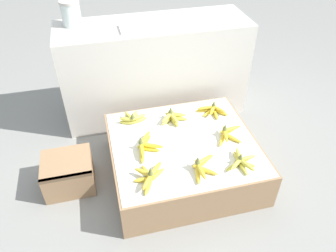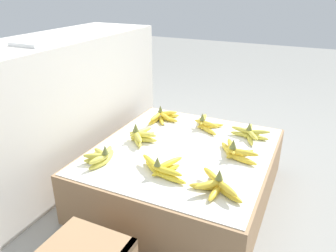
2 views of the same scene
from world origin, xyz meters
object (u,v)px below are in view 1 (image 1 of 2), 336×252
(banana_bunch_middle_midright, at_px, (227,133))
(wooden_crate, at_px, (69,173))
(foam_tray_white, at_px, (136,28))
(glass_jar, at_px, (71,13))
(banana_bunch_front_midright, at_px, (241,162))
(banana_bunch_back_left, at_px, (133,118))
(banana_bunch_front_left, at_px, (149,176))
(banana_bunch_back_midright, at_px, (212,110))
(banana_bunch_front_midleft, at_px, (202,166))
(banana_bunch_middle_left, at_px, (145,146))
(banana_bunch_back_midleft, at_px, (172,117))

(banana_bunch_middle_midright, bearing_deg, wooden_crate, 175.77)
(foam_tray_white, bearing_deg, glass_jar, 157.78)
(banana_bunch_front_midright, distance_m, banana_bunch_middle_midright, 0.27)
(banana_bunch_middle_midright, relative_size, banana_bunch_back_left, 1.02)
(wooden_crate, relative_size, foam_tray_white, 1.38)
(banana_bunch_front_left, bearing_deg, banana_bunch_back_midright, 42.22)
(banana_bunch_back_left, distance_m, glass_jar, 0.89)
(banana_bunch_front_midleft, distance_m, banana_bunch_middle_left, 0.40)
(banana_bunch_front_left, xyz_separation_m, banana_bunch_back_midleft, (0.28, 0.52, 0.00))
(banana_bunch_middle_midright, height_order, banana_bunch_back_left, banana_bunch_back_left)
(banana_bunch_front_midleft, bearing_deg, banana_bunch_middle_left, 138.44)
(wooden_crate, distance_m, glass_jar, 1.15)
(banana_bunch_front_midright, xyz_separation_m, banana_bunch_middle_left, (-0.55, 0.28, 0.00))
(banana_bunch_front_left, xyz_separation_m, banana_bunch_back_left, (-0.00, 0.58, 0.00))
(wooden_crate, height_order, banana_bunch_middle_left, banana_bunch_middle_left)
(banana_bunch_front_left, height_order, banana_bunch_front_midleft, banana_bunch_front_midleft)
(banana_bunch_front_left, height_order, banana_bunch_middle_midright, banana_bunch_front_left)
(banana_bunch_middle_left, distance_m, banana_bunch_middle_midright, 0.57)
(banana_bunch_middle_left, relative_size, banana_bunch_back_left, 1.29)
(wooden_crate, xyz_separation_m, banana_bunch_back_midleft, (0.77, 0.18, 0.20))
(wooden_crate, bearing_deg, banana_bunch_back_left, 26.28)
(banana_bunch_middle_left, xyz_separation_m, foam_tray_white, (0.09, 0.73, 0.50))
(banana_bunch_back_midleft, xyz_separation_m, banana_bunch_back_midright, (0.31, 0.02, -0.01))
(banana_bunch_front_midright, xyz_separation_m, banana_bunch_back_midleft, (-0.30, 0.53, 0.01))
(banana_bunch_front_left, xyz_separation_m, glass_jar, (-0.32, 1.17, 0.58))
(banana_bunch_middle_left, bearing_deg, foam_tray_white, 82.82)
(banana_bunch_back_midleft, relative_size, foam_tray_white, 0.88)
(banana_bunch_front_left, bearing_deg, banana_bunch_back_left, 90.47)
(banana_bunch_front_midleft, height_order, banana_bunch_back_left, banana_bunch_front_midleft)
(banana_bunch_middle_left, bearing_deg, glass_jar, 111.14)
(banana_bunch_front_midright, xyz_separation_m, banana_bunch_middle_midright, (0.02, 0.27, 0.00))
(banana_bunch_front_midright, bearing_deg, wooden_crate, 161.90)
(foam_tray_white, bearing_deg, banana_bunch_back_left, -106.65)
(banana_bunch_front_midleft, distance_m, banana_bunch_back_midleft, 0.52)
(banana_bunch_back_midright, bearing_deg, banana_bunch_front_midleft, -116.31)
(banana_bunch_middle_midright, height_order, banana_bunch_back_midright, banana_bunch_middle_midright)
(wooden_crate, xyz_separation_m, banana_bunch_back_left, (0.49, 0.24, 0.20))
(wooden_crate, bearing_deg, banana_bunch_middle_midright, -4.23)
(banana_bunch_back_left, xyz_separation_m, banana_bunch_back_midleft, (0.28, -0.06, 0.00))
(banana_bunch_front_left, distance_m, banana_bunch_front_midright, 0.58)
(banana_bunch_middle_midright, height_order, banana_bunch_back_midleft, banana_bunch_back_midleft)
(banana_bunch_front_left, height_order, foam_tray_white, foam_tray_white)
(wooden_crate, distance_m, foam_tray_white, 1.13)
(banana_bunch_middle_midright, bearing_deg, banana_bunch_back_left, 151.70)
(banana_bunch_front_midleft, height_order, banana_bunch_middle_midright, banana_bunch_front_midleft)
(banana_bunch_front_left, distance_m, banana_bunch_middle_midright, 0.65)
(foam_tray_white, bearing_deg, banana_bunch_front_left, -96.85)
(glass_jar, bearing_deg, banana_bunch_front_midright, -52.78)
(foam_tray_white, bearing_deg, banana_bunch_front_midleft, -78.27)
(banana_bunch_front_left, xyz_separation_m, banana_bunch_back_midright, (0.59, 0.53, -0.00))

